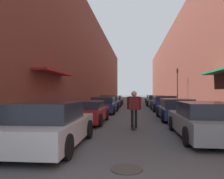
# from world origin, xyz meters

# --- Properties ---
(ground) EXTENTS (144.88, 144.88, 0.00)m
(ground) POSITION_xyz_m (0.00, 26.34, 0.00)
(ground) COLOR #424244
(curb_strip_left) EXTENTS (1.80, 65.86, 0.12)m
(curb_strip_left) POSITION_xyz_m (-4.47, 32.93, 0.06)
(curb_strip_left) COLOR gray
(curb_strip_left) RESTS_ON ground
(curb_strip_right) EXTENTS (1.80, 65.86, 0.12)m
(curb_strip_right) POSITION_xyz_m (4.47, 32.93, 0.06)
(curb_strip_right) COLOR gray
(curb_strip_right) RESTS_ON ground
(building_row_left) EXTENTS (4.90, 65.86, 12.01)m
(building_row_left) POSITION_xyz_m (-7.37, 32.92, 6.00)
(building_row_left) COLOR brown
(building_row_left) RESTS_ON ground
(building_row_right) EXTENTS (4.90, 65.86, 11.38)m
(building_row_right) POSITION_xyz_m (7.37, 32.92, 5.69)
(building_row_right) COLOR brown
(building_row_right) RESTS_ON ground
(parked_car_left_0) EXTENTS (2.09, 4.17, 1.38)m
(parked_car_left_0) POSITION_xyz_m (-2.63, 4.89, 0.66)
(parked_car_left_0) COLOR #B7B7BC
(parked_car_left_0) RESTS_ON ground
(parked_car_left_1) EXTENTS (1.90, 3.99, 1.20)m
(parked_car_left_1) POSITION_xyz_m (-2.53, 10.01, 0.59)
(parked_car_left_1) COLOR maroon
(parked_car_left_1) RESTS_ON ground
(parked_car_left_2) EXTENTS (2.01, 4.41, 1.29)m
(parked_car_left_2) POSITION_xyz_m (-2.46, 15.72, 0.62)
(parked_car_left_2) COLOR navy
(parked_car_left_2) RESTS_ON ground
(parked_car_left_3) EXTENTS (2.08, 4.36, 1.32)m
(parked_car_left_3) POSITION_xyz_m (-2.58, 20.80, 0.64)
(parked_car_left_3) COLOR navy
(parked_car_left_3) RESTS_ON ground
(parked_car_left_4) EXTENTS (1.85, 4.39, 1.21)m
(parked_car_left_4) POSITION_xyz_m (-2.47, 25.96, 0.58)
(parked_car_left_4) COLOR black
(parked_car_left_4) RESTS_ON ground
(parked_car_right_0) EXTENTS (2.08, 4.60, 1.32)m
(parked_car_right_0) POSITION_xyz_m (2.57, 6.76, 0.63)
(parked_car_right_0) COLOR gray
(parked_car_right_0) RESTS_ON ground
(parked_car_right_1) EXTENTS (2.03, 4.61, 1.28)m
(parked_car_right_1) POSITION_xyz_m (2.49, 12.04, 0.62)
(parked_car_right_1) COLOR navy
(parked_car_right_1) RESTS_ON ground
(parked_car_right_2) EXTENTS (2.05, 4.80, 1.35)m
(parked_car_right_2) POSITION_xyz_m (2.53, 18.09, 0.66)
(parked_car_right_2) COLOR navy
(parked_car_right_2) RESTS_ON ground
(parked_car_right_3) EXTENTS (2.08, 4.35, 1.29)m
(parked_car_right_3) POSITION_xyz_m (2.41, 24.17, 0.63)
(parked_car_right_3) COLOR #515459
(parked_car_right_3) RESTS_ON ground
(parked_car_right_4) EXTENTS (2.08, 4.25, 1.24)m
(parked_car_right_4) POSITION_xyz_m (2.55, 30.04, 0.60)
(parked_car_right_4) COLOR silver
(parked_car_right_4) RESTS_ON ground
(skateboarder) EXTENTS (0.67, 0.78, 1.74)m
(skateboarder) POSITION_xyz_m (-0.04, 8.38, 1.07)
(skateboarder) COLOR black
(skateboarder) RESTS_ON ground
(manhole_cover) EXTENTS (0.70, 0.70, 0.02)m
(manhole_cover) POSITION_xyz_m (-0.18, 3.17, 0.01)
(manhole_cover) COLOR #332D28
(manhole_cover) RESTS_ON ground
(traffic_light) EXTENTS (0.16, 0.22, 3.97)m
(traffic_light) POSITION_xyz_m (4.35, 21.37, 2.54)
(traffic_light) COLOR #2D2D2D
(traffic_light) RESTS_ON curb_strip_right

